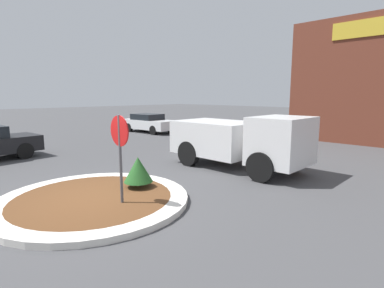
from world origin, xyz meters
name	(u,v)px	position (x,y,z in m)	size (l,w,h in m)	color
ground_plane	(94,202)	(0.00, 0.00, 0.00)	(120.00, 120.00, 0.00)	#474749
traffic_island	(93,200)	(0.00, 0.00, 0.08)	(4.92, 4.92, 0.15)	silver
stop_sign	(120,144)	(0.88, 0.31, 1.61)	(0.74, 0.07, 2.31)	#4C4C51
island_shrub	(138,169)	(0.14, 1.33, 0.67)	(0.82, 0.82, 0.88)	brown
utility_truck	(239,140)	(0.52, 5.66, 1.11)	(5.24, 2.29, 2.05)	silver
parked_sedan_white	(149,123)	(-10.89, 10.20, 0.70)	(4.51, 2.10, 1.36)	silver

